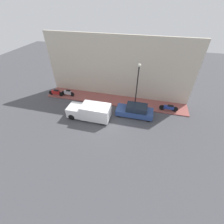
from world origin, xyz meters
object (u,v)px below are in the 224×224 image
parked_car (135,111)px  streetlamp (138,81)px  delivery_van (90,111)px  scooter_silver (68,93)px  motorcycle_blue (169,108)px  motorcycle_red (56,92)px

parked_car → streetlamp: 3.32m
delivery_van → scooter_silver: delivery_van is taller
delivery_van → streetlamp: (3.04, -4.62, 2.76)m
scooter_silver → motorcycle_blue: size_ratio=0.85×
delivery_van → motorcycle_red: bearing=62.3°
delivery_van → streetlamp: size_ratio=0.87×
parked_car → motorcycle_blue: parked_car is taller
parked_car → delivery_van: (-1.64, 4.81, 0.24)m
motorcycle_red → streetlamp: streetlamp is taller
parked_car → motorcycle_blue: (1.66, -3.74, -0.09)m
scooter_silver → motorcycle_blue: (-0.21, -13.04, -0.01)m
parked_car → motorcycle_red: (1.55, 10.91, -0.08)m
parked_car → streetlamp: size_ratio=0.76×
motorcycle_red → parked_car: bearing=-98.1°
delivery_van → streetlamp: streetlamp is taller
motorcycle_red → delivery_van: bearing=-117.7°
streetlamp → delivery_van: bearing=123.4°
parked_car → motorcycle_blue: bearing=-66.1°
motorcycle_blue → streetlamp: bearing=93.8°
scooter_silver → motorcycle_blue: 13.04m
delivery_van → scooter_silver: (3.51, 4.49, -0.32)m
delivery_van → streetlamp: 6.18m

